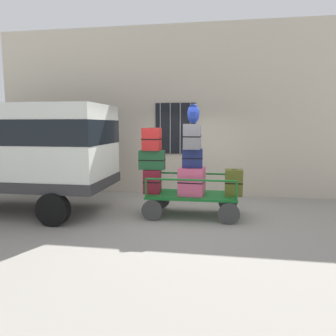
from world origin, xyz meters
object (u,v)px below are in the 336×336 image
backpack (193,114)px  suitcase_left_top (152,139)px  suitcase_left_middle (152,160)px  suitcase_midleft_middle (192,158)px  suitcase_midleft_bottom (192,181)px  suitcase_left_bottom (152,181)px  suitcase_center_bottom (234,183)px  luggage_cart (192,199)px  suitcase_midleft_top (192,136)px  van (15,146)px

backpack → suitcase_left_top: bearing=179.6°
suitcase_left_middle → suitcase_midleft_middle: bearing=2.2°
suitcase_midleft_bottom → suitcase_midleft_middle: bearing=90.0°
suitcase_left_bottom → suitcase_midleft_bottom: bearing=-4.3°
suitcase_left_bottom → backpack: 1.83m
suitcase_center_bottom → suitcase_left_top: bearing=-179.4°
suitcase_midleft_bottom → suitcase_midleft_middle: (0.00, 0.08, 0.53)m
suitcase_left_top → suitcase_midleft_bottom: suitcase_left_top is taller
suitcase_left_bottom → backpack: backpack is taller
suitcase_midleft_middle → suitcase_left_bottom: bearing=-179.7°
suitcase_left_top → luggage_cart: bearing=0.7°
suitcase_left_bottom → suitcase_midleft_bottom: suitcase_midleft_bottom is taller
suitcase_left_middle → suitcase_midleft_middle: suitcase_midleft_middle is taller
suitcase_midleft_top → luggage_cart: bearing=90.0°
suitcase_left_middle → suitcase_midleft_top: suitcase_midleft_top is taller
luggage_cart → suitcase_midleft_middle: bearing=90.0°
van → luggage_cart: (4.27, 0.25, -1.19)m
suitcase_left_middle → backpack: 1.42m
van → suitcase_midleft_middle: 4.29m
van → suitcase_midleft_bottom: bearing=2.9°
suitcase_midleft_middle → suitcase_center_bottom: suitcase_midleft_middle is taller
van → suitcase_midleft_top: bearing=3.1°
suitcase_left_bottom → suitcase_left_top: 0.99m
luggage_cart → suitcase_center_bottom: 1.03m
suitcase_left_middle → suitcase_left_top: (0.00, -0.01, 0.48)m
suitcase_left_bottom → suitcase_midleft_bottom: (0.94, -0.07, 0.03)m
suitcase_midleft_middle → suitcase_midleft_top: 0.50m
luggage_cart → suitcase_left_middle: bearing=180.0°
luggage_cart → suitcase_left_bottom: bearing=178.1°
van → suitcase_left_bottom: van is taller
suitcase_left_middle → suitcase_center_bottom: bearing=0.3°
luggage_cart → van: bearing=-176.6°
van → suitcase_left_middle: bearing=4.4°
suitcase_midleft_bottom → suitcase_center_bottom: size_ratio=1.04×
suitcase_center_bottom → backpack: backpack is taller
suitcase_left_middle → suitcase_left_bottom: bearing=90.0°
suitcase_midleft_middle → suitcase_left_top: bearing=-177.1°
suitcase_left_middle → suitcase_center_bottom: (1.88, 0.01, -0.48)m
suitcase_left_bottom → backpack: (0.96, -0.05, 1.56)m
suitcase_midleft_middle → suitcase_center_bottom: size_ratio=0.81×
van → suitcase_midleft_bottom: van is taller
suitcase_left_middle → suitcase_midleft_top: (0.94, -0.02, 0.55)m
backpack → suitcase_center_bottom: bearing=1.7°
suitcase_left_top → suitcase_midleft_middle: suitcase_left_top is taller
suitcase_left_middle → luggage_cart: bearing=-0.0°
suitcase_midleft_bottom → backpack: (0.01, 0.02, 1.53)m
suitcase_midleft_bottom → suitcase_center_bottom: bearing=3.0°
suitcase_left_top → suitcase_left_bottom: bearing=90.0°
van → suitcase_midleft_middle: bearing=3.9°
van → luggage_cart: bearing=3.4°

